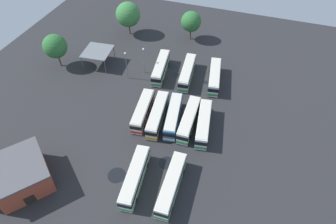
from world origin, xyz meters
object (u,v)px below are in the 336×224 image
tree_north_edge (191,22)px  maintenance_shelter (97,52)px  bus_row2_slot4 (161,68)px  tree_northeast (128,14)px  tree_east_edge (55,46)px  bus_row1_slot1 (189,119)px  lamp_post_far_corner (126,65)px  bus_row1_slot2 (173,116)px  bus_row0_slot1 (171,185)px  bus_row1_slot3 (158,115)px  depot_building (21,175)px  bus_row1_slot4 (143,111)px  bus_row1_slot0 (203,124)px  lamp_post_by_building (144,60)px  bus_row2_slot2 (187,72)px  bus_row0_slot3 (135,177)px  bus_row2_slot0 (214,77)px

tree_north_edge → maintenance_shelter: bearing=135.4°
bus_row2_slot4 → tree_northeast: 22.44m
tree_east_edge → tree_north_edge: size_ratio=1.06×
bus_row1_slot1 → lamp_post_far_corner: 22.10m
bus_row1_slot2 → tree_northeast: bearing=38.3°
bus_row2_slot4 → tree_east_edge: size_ratio=1.34×
bus_row0_slot1 → tree_east_edge: bearing=57.5°
bus_row1_slot3 → depot_building: (-22.54, 17.84, 0.79)m
bus_row0_slot1 → bus_row1_slot4: (15.26, 11.76, -0.00)m
bus_row1_slot0 → maintenance_shelter: (13.60, 32.32, 2.15)m
bus_row1_slot1 → tree_north_edge: size_ratio=1.38×
bus_row0_slot1 → bus_row1_slot1: bearing=4.9°
maintenance_shelter → bus_row1_slot3: bearing=-122.8°
bus_row1_slot1 → lamp_post_by_building: lamp_post_by_building is taller
lamp_post_far_corner → tree_northeast: bearing=22.8°
bus_row1_slot3 → tree_north_edge: size_ratio=1.44×
bus_row1_slot1 → tree_northeast: (30.44, 27.69, 4.46)m
bus_row1_slot3 → bus_row1_slot4: same height
bus_row1_slot0 → depot_building: 36.39m
bus_row2_slot2 → bus_row1_slot4: bearing=161.3°
bus_row0_slot3 → lamp_post_far_corner: size_ratio=1.59×
tree_northeast → bus_row1_slot2: bearing=-141.7°
bus_row2_slot2 → bus_row2_slot4: (-0.34, 7.02, -0.00)m
bus_row1_slot0 → bus_row1_slot2: same height
bus_row0_slot3 → tree_northeast: (47.17, 22.32, 4.46)m
bus_row1_slot1 → maintenance_shelter: size_ratio=1.50×
bus_row2_slot2 → tree_east_edge: 34.60m
bus_row1_slot2 → depot_building: bearing=137.6°
bus_row1_slot0 → bus_row1_slot2: (-0.01, 6.76, 0.00)m
bus_row1_slot2 → bus_row2_slot4: 17.41m
lamp_post_by_building → tree_east_edge: size_ratio=0.81×
bus_row0_slot1 → bus_row1_slot1: size_ratio=1.04×
depot_building → lamp_post_by_building: bearing=-13.0°
bus_row1_slot1 → bus_row1_slot4: bearing=94.4°
bus_row1_slot1 → bus_row2_slot2: 16.22m
bus_row2_slot2 → maintenance_shelter: 24.36m
lamp_post_by_building → bus_row2_slot4: bearing=-75.7°
bus_row1_slot3 → tree_north_edge: bearing=3.9°
bus_row1_slot1 → tree_north_edge: 35.07m
bus_row1_slot3 → bus_row2_slot0: size_ratio=1.03×
bus_row1_slot0 → tree_north_edge: tree_north_edge is taller
bus_row2_slot0 → bus_row2_slot4: 13.97m
lamp_post_far_corner → bus_row1_slot0: bearing=-115.2°
lamp_post_by_building → bus_row1_slot3: bearing=-148.4°
bus_row2_slot2 → depot_building: 43.62m
maintenance_shelter → lamp_post_by_building: (0.58, -13.01, 0.09)m
bus_row1_slot0 → tree_east_edge: bearing=77.1°
depot_building → tree_east_edge: 35.89m
bus_row1_slot1 → maintenance_shelter: 32.12m
bus_row1_slot2 → bus_row1_slot4: (-0.67, 6.87, -0.00)m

